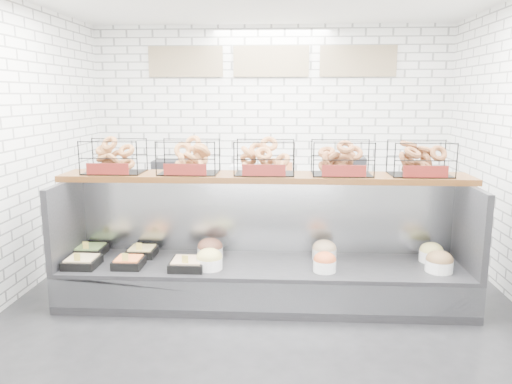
{
  "coord_description": "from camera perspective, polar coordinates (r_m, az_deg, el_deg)",
  "views": [
    {
      "loc": [
        0.19,
        -4.43,
        2.04
      ],
      "look_at": [
        -0.08,
        0.45,
        1.09
      ],
      "focal_mm": 35.0,
      "sensor_mm": 36.0,
      "label": 1
    }
  ],
  "objects": [
    {
      "name": "ground",
      "position": [
        4.88,
        0.7,
        -13.71
      ],
      "size": [
        5.5,
        5.5,
        0.0
      ],
      "primitive_type": "plane",
      "color": "black",
      "rests_on": "ground"
    },
    {
      "name": "room_shell",
      "position": [
        5.03,
        1.06,
        11.22
      ],
      "size": [
        5.02,
        5.51,
        3.01
      ],
      "color": "white",
      "rests_on": "ground"
    },
    {
      "name": "display_case",
      "position": [
        5.07,
        0.79,
        -8.73
      ],
      "size": [
        4.0,
        0.9,
        1.2
      ],
      "color": "black",
      "rests_on": "ground"
    },
    {
      "name": "bagel_shelf",
      "position": [
        4.99,
        0.98,
        3.55
      ],
      "size": [
        4.1,
        0.5,
        0.4
      ],
      "color": "#45250E",
      "rests_on": "display_case"
    },
    {
      "name": "prep_counter",
      "position": [
        7.04,
        1.52,
        -1.87
      ],
      "size": [
        4.0,
        0.6,
        1.2
      ],
      "color": "#93969B",
      "rests_on": "ground"
    }
  ]
}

